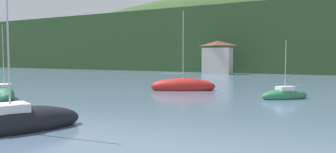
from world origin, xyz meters
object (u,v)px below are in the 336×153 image
Objects in this scene: sailboat_near_0 at (10,123)px; shore_building_west at (217,58)px; sailboat_mid_8 at (4,94)px; sailboat_far_2 at (285,95)px; sailboat_far_3 at (183,86)px.

shore_building_west is at bearing 33.38° from sailboat_near_0.
sailboat_near_0 reaches higher than sailboat_mid_8.
shore_building_west is at bearing 120.71° from sailboat_mid_8.
sailboat_far_3 reaches higher than sailboat_far_2.
sailboat_mid_8 is at bearing 80.39° from sailboat_near_0.
sailboat_near_0 reaches higher than sailboat_far_2.
sailboat_far_3 is 20.33m from sailboat_mid_8.
sailboat_mid_8 is (-13.60, 9.08, -0.05)m from sailboat_near_0.
shore_building_west is at bearing -108.44° from sailboat_far_2.
sailboat_near_0 is 1.83× the size of sailboat_far_2.
sailboat_near_0 is at bearing -115.10° from sailboat_far_3.
sailboat_near_0 is at bearing 16.71° from sailboat_far_2.
sailboat_far_2 is 13.00m from sailboat_far_3.
shore_building_west reaches higher than sailboat_mid_8.
sailboat_far_3 is at bearing 86.13° from sailboat_mid_8.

